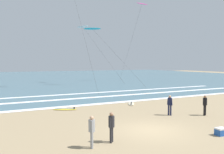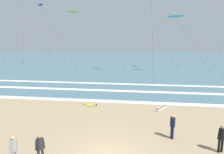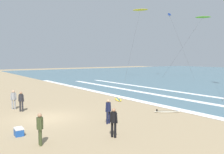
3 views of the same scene
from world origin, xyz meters
The scene contains 15 objects.
ground_plane centered at (0.00, 0.00, 0.00)m, with size 160.00×160.00×0.00m, color #9E8763.
wave_foam_shoreline centered at (-1.53, 9.96, 0.01)m, with size 53.97×0.94×0.01m, color white.
wave_foam_mid_break centered at (0.71, 14.36, 0.01)m, with size 48.66×0.88×0.01m, color white.
wave_foam_outer_break centered at (0.81, 18.29, 0.01)m, with size 48.27×0.81×0.01m, color white.
surfer_right_near centered at (6.21, 1.46, 0.96)m, with size 0.51×0.32×1.60m.
surfer_left_near centered at (-3.21, -0.90, 0.96)m, with size 0.43×0.42×1.60m.
surfer_foreground_main centered at (3.79, 2.77, 0.96)m, with size 0.32×0.52×1.60m.
surfer_background_far centered at (-4.44, -1.20, 0.96)m, with size 0.32×0.51×1.60m.
surfer_left_far centered at (5.11, -2.17, 0.96)m, with size 0.51×0.32×1.60m.
surfboard_foreground_flat centered at (-3.03, 8.63, 0.05)m, with size 2.14×1.49×0.25m.
surfboard_left_pile centered at (3.70, 8.45, 0.05)m, with size 1.63×2.09×0.25m.
kite_lime_low_near centered at (-14.52, 39.16, 12.72)m, with size 6.71×7.73×13.03m.
kite_blue_far_left centered at (-21.11, 36.33, 13.92)m, with size 10.48×4.21×14.25m.
kite_yellow_far_right centered at (-22.00, 28.36, 14.19)m, with size 4.92×8.10×14.52m.
cooler_box centered at (2.95, -2.65, 0.22)m, with size 0.63×0.47×0.44m.
Camera 3 is at (16.60, -5.94, 4.28)m, focal length 38.79 mm.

